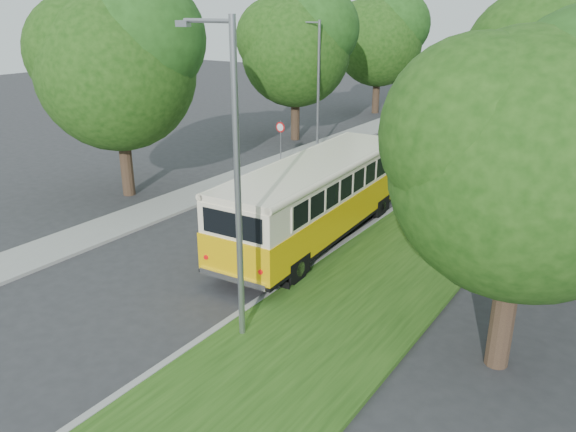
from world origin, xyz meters
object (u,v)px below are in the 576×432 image
Objects in this scene: lamppost_near at (234,176)px; car_blue at (452,150)px; vintage_bus at (316,201)px; car_silver at (386,176)px; car_white at (430,166)px; lamppost_far at (317,82)px; car_grey at (490,126)px.

car_blue is at bearing 93.40° from lamppost_near.
vintage_bus is at bearing -106.83° from car_blue.
lamppost_near is at bearing -78.76° from vintage_bus.
vintage_bus is at bearing -88.02° from car_silver.
car_silver is (-2.25, 13.97, -3.73)m from lamppost_near.
car_blue reaches higher than car_silver.
lamppost_far is at bearing 154.81° from car_white.
lamppost_near is 0.77× the size of vintage_bus.
vintage_bus is 2.74× the size of car_white.
lamppost_far is 8.60m from car_white.
car_silver is 6.44m from car_blue.
lamppost_near is at bearing -83.18° from car_silver.
lamppost_near is 1.53× the size of car_blue.
lamppost_far is 8.77m from car_silver.
car_silver is at bearing -123.14° from car_white.
lamppost_far reaches higher than car_blue.
car_silver is 0.71× the size of car_blue.
car_silver reaches higher than car_grey.
vintage_bus is 13.70m from car_blue.
car_blue is (7.70, 1.82, -3.36)m from lamppost_far.
car_silver is at bearing 99.17° from lamppost_near.
lamppost_near is 20.67m from car_blue.
car_grey is at bearing 92.93° from lamppost_near.
lamppost_far is 1.97× the size of car_white.
car_grey is at bearing 84.69° from car_silver.
car_silver is at bearing -114.14° from car_blue.
lamppost_near is 1.07× the size of lamppost_far.
car_silver is (-0.55, 7.31, -0.91)m from vintage_bus.
car_grey is (-0.28, 8.63, -0.15)m from car_blue.
vintage_bus is at bearing -106.41° from car_white.
vintage_bus is 2.37× the size of car_grey.
car_blue is at bearing 13.28° from lamppost_far.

